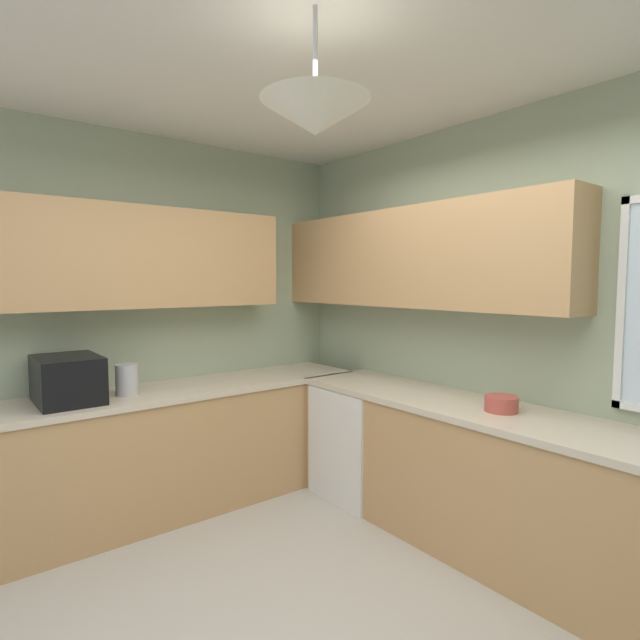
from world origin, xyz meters
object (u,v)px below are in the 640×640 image
Objects in this scene: dishwasher at (363,440)px; microwave at (68,379)px; kettle at (127,380)px; bowl at (501,404)px.

dishwasher is 2.11m from microwave.
dishwasher is 1.77m from kettle.
dishwasher is 4.06× the size of kettle.
microwave is 0.36m from kettle.
microwave is 2.65m from bowl.
kettle is at bearing -138.29° from bowl.
bowl is (1.14, 0.03, 0.51)m from dishwasher.
microwave is at bearing -93.24° from kettle.
dishwasher is 1.74× the size of microwave.
dishwasher is 4.43× the size of bowl.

